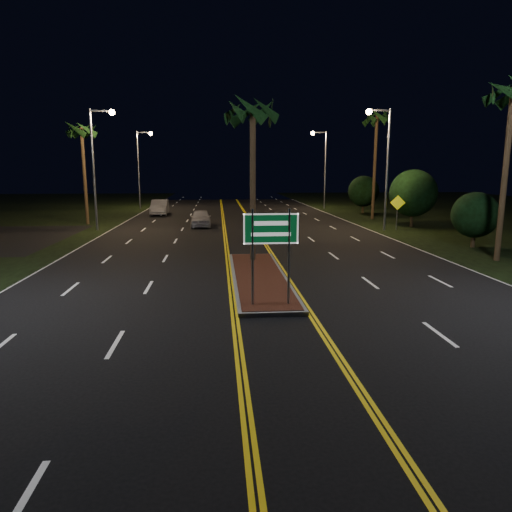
{
  "coord_description": "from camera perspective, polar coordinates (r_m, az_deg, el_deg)",
  "views": [
    {
      "loc": [
        -1.71,
        -11.8,
        4.58
      ],
      "look_at": [
        -0.53,
        2.3,
        1.9
      ],
      "focal_mm": 32.0,
      "sensor_mm": 36.0,
      "label": 1
    }
  ],
  "objects": [
    {
      "name": "car_far",
      "position": [
        48.42,
        -11.95,
        6.14
      ],
      "size": [
        2.48,
        5.44,
        1.79
      ],
      "primitive_type": "imported",
      "rotation": [
        0.0,
        0.0,
        0.03
      ],
      "color": "#B6B7C0",
      "rests_on": "ground"
    },
    {
      "name": "streetlight_right_far",
      "position": [
        55.2,
        8.28,
        11.74
      ],
      "size": [
        1.91,
        0.44,
        9.0
      ],
      "color": "gray",
      "rests_on": "ground"
    },
    {
      "name": "car_near",
      "position": [
        37.72,
        -6.93,
        4.91
      ],
      "size": [
        2.22,
        4.88,
        1.6
      ],
      "primitive_type": "imported",
      "rotation": [
        0.0,
        0.0,
        0.03
      ],
      "color": "#BBBAC1",
      "rests_on": "ground"
    },
    {
      "name": "streetlight_left_mid",
      "position": [
        36.9,
        -19.17,
        11.82
      ],
      "size": [
        1.91,
        0.44,
        9.0
      ],
      "color": "gray",
      "rests_on": "ground"
    },
    {
      "name": "streetlight_right_mid",
      "position": [
        35.99,
        15.59,
        12.06
      ],
      "size": [
        1.91,
        0.44,
        9.0
      ],
      "color": "gray",
      "rests_on": "ground"
    },
    {
      "name": "ground",
      "position": [
        12.77,
        3.28,
        -10.31
      ],
      "size": [
        120.0,
        120.0,
        0.0
      ],
      "primitive_type": "plane",
      "color": "black",
      "rests_on": "ground"
    },
    {
      "name": "warning_sign",
      "position": [
        36.76,
        17.27,
        5.83
      ],
      "size": [
        1.08,
        0.34,
        2.66
      ],
      "rotation": [
        0.0,
        0.0,
        -0.28
      ],
      "color": "gray",
      "rests_on": "ground"
    },
    {
      "name": "palm_median",
      "position": [
        22.53,
        -0.42,
        17.6
      ],
      "size": [
        2.4,
        2.4,
        8.3
      ],
      "color": "#382819",
      "rests_on": "ground"
    },
    {
      "name": "shrub_far",
      "position": [
        50.3,
        13.3,
        7.89
      ],
      "size": [
        3.24,
        3.24,
        3.96
      ],
      "color": "#382819",
      "rests_on": "ground"
    },
    {
      "name": "highway_sign",
      "position": [
        14.86,
        1.87,
        2.29
      ],
      "size": [
        1.8,
        0.08,
        3.2
      ],
      "color": "gray",
      "rests_on": "ground"
    },
    {
      "name": "streetlight_left_far",
      "position": [
        56.51,
        -14.14,
        11.51
      ],
      "size": [
        1.91,
        0.44,
        9.0
      ],
      "color": "gray",
      "rests_on": "ground"
    },
    {
      "name": "palm_right_far",
      "position": [
        44.48,
        14.89,
        16.28
      ],
      "size": [
        2.4,
        2.4,
        10.3
      ],
      "color": "#382819",
      "rests_on": "ground"
    },
    {
      "name": "shrub_mid",
      "position": [
        39.14,
        19.05,
        7.44
      ],
      "size": [
        3.78,
        3.78,
        4.62
      ],
      "color": "#382819",
      "rests_on": "ground"
    },
    {
      "name": "median_island",
      "position": [
        19.4,
        0.4,
        -2.67
      ],
      "size": [
        2.25,
        10.25,
        0.17
      ],
      "color": "gray",
      "rests_on": "ground"
    },
    {
      "name": "shrub_near",
      "position": [
        30.06,
        25.72,
        4.65
      ],
      "size": [
        2.7,
        2.7,
        3.3
      ],
      "color": "#382819",
      "rests_on": "ground"
    },
    {
      "name": "palm_left_far",
      "position": [
        41.44,
        -20.99,
        14.42
      ],
      "size": [
        2.4,
        2.4,
        8.8
      ],
      "color": "#382819",
      "rests_on": "ground"
    }
  ]
}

